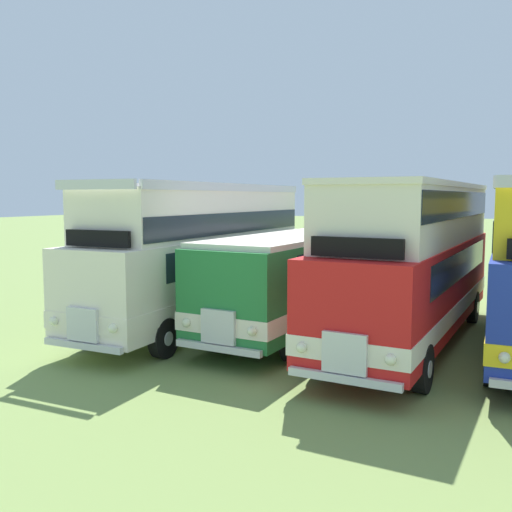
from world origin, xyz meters
name	(u,v)px	position (x,y,z in m)	size (l,w,h in m)	color
bus_first_in_row	(203,251)	(-13.22, -0.27, 2.36)	(2.63, 11.00, 4.52)	silver
bus_second_in_row	(306,273)	(-9.91, 0.38, 1.75)	(3.11, 10.21, 2.99)	#237538
bus_third_in_row	(414,256)	(-6.60, 0.05, 2.47)	(3.15, 11.23, 4.49)	red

